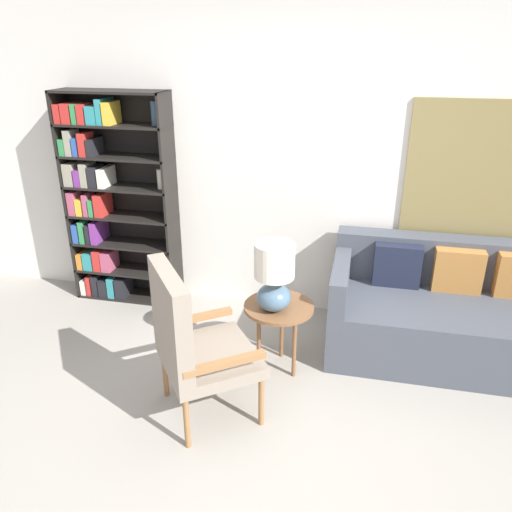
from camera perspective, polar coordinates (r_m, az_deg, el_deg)
ground_plane at (r=3.08m, az=-4.52°, el=-23.27°), size 14.00×14.00×0.00m
wall_back at (r=4.18m, az=3.43°, el=11.12°), size 6.40×0.08×2.70m
bookshelf at (r=4.63m, az=-16.48°, el=5.95°), size 0.96×0.30×1.87m
armchair at (r=3.09m, az=-7.60°, el=-9.25°), size 0.80×0.81×1.04m
couch at (r=4.11m, az=21.72°, el=-6.18°), size 1.86×0.91×0.83m
side_table at (r=3.56m, az=2.62°, el=-6.49°), size 0.50×0.50×0.52m
table_lamp at (r=3.35m, az=2.11°, el=-2.12°), size 0.27×0.27×0.49m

